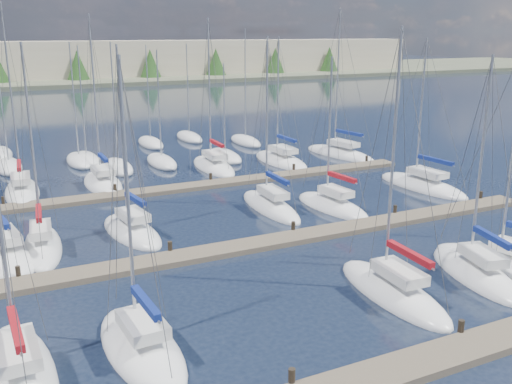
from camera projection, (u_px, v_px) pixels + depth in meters
name	position (u px, v px, depth m)	size (l,w,h in m)	color
ground	(95.00, 133.00, 71.33)	(400.00, 400.00, 0.00)	#1C2538
dock_near	(397.00, 371.00, 21.11)	(44.00, 1.93, 1.10)	#6B5E4C
dock_mid	(241.00, 247.00, 33.23)	(44.00, 1.93, 1.10)	#6B5E4C
dock_far	(168.00, 189.00, 45.34)	(44.00, 1.93, 1.10)	#6B5E4C
sailboat_r	(340.00, 154.00, 58.44)	(4.30, 9.77, 15.23)	white
sailboat_d	(393.00, 292.00, 27.45)	(2.91, 8.18, 13.25)	white
sailboat_c	(141.00, 347.00, 22.65)	(3.08, 7.35, 12.23)	white
sailboat_j	(132.00, 231.00, 35.76)	(3.48, 7.48, 12.31)	white
sailboat_n	(22.00, 191.00, 44.64)	(3.11, 8.62, 15.18)	white
sailboat_p	(214.00, 166.00, 53.04)	(3.19, 8.54, 14.21)	white
sailboat_i	(43.00, 246.00, 33.22)	(2.81, 7.67, 12.49)	white
sailboat_b	(20.00, 373.00, 20.90)	(2.73, 8.09, 11.23)	white
sailboat_h	(2.00, 254.00, 32.12)	(4.34, 8.53, 13.66)	white
sailboat_o	(103.00, 183.00, 47.14)	(2.83, 7.68, 14.38)	white
sailboat_l	(332.00, 206.00, 40.95)	(3.14, 7.57, 11.40)	white
sailboat_e	(476.00, 274.00, 29.47)	(3.98, 7.74, 11.98)	white
sailboat_m	(422.00, 186.00, 46.38)	(3.50, 9.26, 12.58)	white
sailboat_q	(281.00, 161.00, 55.42)	(3.14, 8.76, 12.59)	white
sailboat_k	(270.00, 206.00, 40.83)	(2.54, 8.38, 12.73)	white
distant_boats	(82.00, 159.00, 55.37)	(36.93, 20.75, 13.30)	#9EA0A5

